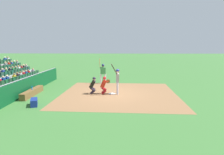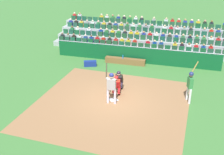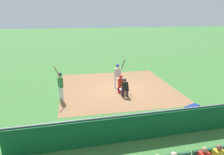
% 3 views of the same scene
% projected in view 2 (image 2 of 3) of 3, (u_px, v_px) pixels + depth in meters
% --- Properties ---
extents(ground_plane, '(160.00, 160.00, 0.00)m').
position_uv_depth(ground_plane, '(113.00, 100.00, 15.84)').
color(ground_plane, '#3B6F32').
extents(infield_dirt_patch, '(8.62, 8.62, 0.01)m').
position_uv_depth(infield_dirt_patch, '(111.00, 104.00, 15.40)').
color(infield_dirt_patch, '#8C6340').
rests_on(infield_dirt_patch, ground_plane).
extents(home_plate_marker, '(0.62, 0.62, 0.02)m').
position_uv_depth(home_plate_marker, '(113.00, 100.00, 15.83)').
color(home_plate_marker, white).
rests_on(home_plate_marker, infield_dirt_patch).
extents(batter_at_plate, '(0.70, 0.60, 2.24)m').
position_uv_depth(batter_at_plate, '(111.00, 85.00, 15.01)').
color(batter_at_plate, silver).
rests_on(batter_at_plate, ground_plane).
extents(catcher_crouching, '(0.49, 0.74, 1.30)m').
position_uv_depth(catcher_crouching, '(116.00, 84.00, 16.04)').
color(catcher_crouching, red).
rests_on(catcher_crouching, ground_plane).
extents(home_plate_umpire, '(0.47, 0.49, 1.27)m').
position_uv_depth(home_plate_umpire, '(119.00, 79.00, 16.77)').
color(home_plate_umpire, '#261D2C').
rests_on(home_plate_umpire, ground_plane).
extents(dugout_wall, '(12.50, 0.24, 1.25)m').
position_uv_depth(dugout_wall, '(135.00, 55.00, 21.01)').
color(dugout_wall, '#0D4C25').
rests_on(dugout_wall, ground_plane).
extents(dugout_bench, '(3.05, 0.40, 0.44)m').
position_uv_depth(dugout_bench, '(125.00, 61.00, 20.84)').
color(dugout_bench, brown).
rests_on(dugout_bench, ground_plane).
extents(water_bottle_on_bench, '(0.07, 0.07, 0.27)m').
position_uv_depth(water_bottle_on_bench, '(123.00, 57.00, 20.67)').
color(water_bottle_on_bench, blue).
rests_on(water_bottle_on_bench, dugout_bench).
extents(equipment_duffel_bag, '(0.99, 0.67, 0.40)m').
position_uv_depth(equipment_duffel_bag, '(90.00, 64.00, 20.43)').
color(equipment_duffel_bag, navy).
rests_on(equipment_duffel_bag, ground_plane).
extents(on_deck_batter, '(0.49, 0.68, 2.34)m').
position_uv_depth(on_deck_batter, '(190.00, 83.00, 15.20)').
color(on_deck_batter, silver).
rests_on(on_deck_batter, ground_plane).
extents(bleacher_stand, '(15.71, 3.97, 2.37)m').
position_uv_depth(bleacher_stand, '(145.00, 38.00, 24.81)').
color(bleacher_stand, '#94999B').
rests_on(bleacher_stand, ground_plane).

